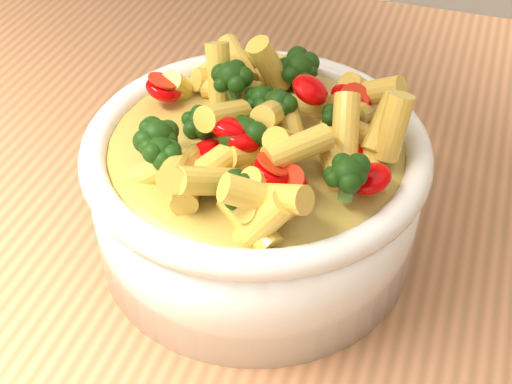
% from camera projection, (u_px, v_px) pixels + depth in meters
% --- Properties ---
extents(table, '(1.20, 0.80, 0.90)m').
position_uv_depth(table, '(350.00, 310.00, 0.64)').
color(table, '#BF7D52').
rests_on(table, ground).
extents(serving_bowl, '(0.25, 0.25, 0.11)m').
position_uv_depth(serving_bowl, '(256.00, 191.00, 0.52)').
color(serving_bowl, white).
rests_on(serving_bowl, table).
extents(pasta_salad, '(0.19, 0.19, 0.04)m').
position_uv_depth(pasta_salad, '(256.00, 118.00, 0.48)').
color(pasta_salad, '#FFE050').
rests_on(pasta_salad, serving_bowl).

